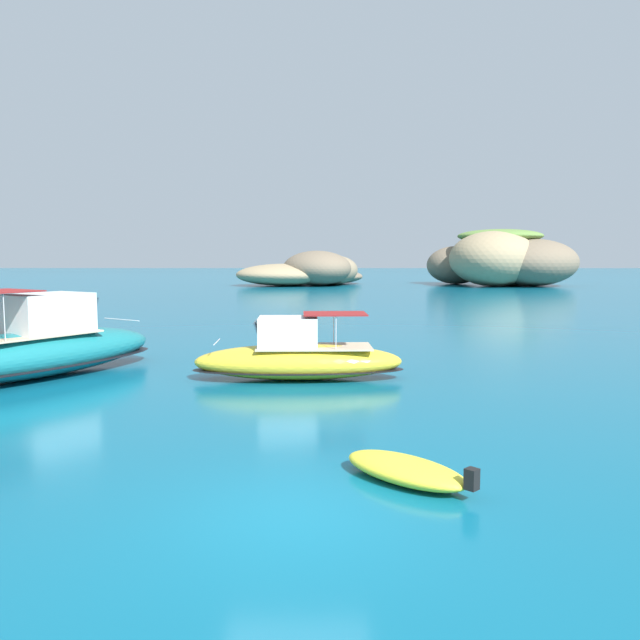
{
  "coord_description": "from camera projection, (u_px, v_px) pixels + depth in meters",
  "views": [
    {
      "loc": [
        0.48,
        -9.84,
        4.13
      ],
      "look_at": [
        0.25,
        17.1,
        1.41
      ],
      "focal_mm": 36.02,
      "sensor_mm": 36.0,
      "label": 1
    }
  ],
  "objects": [
    {
      "name": "ground_plane",
      "position": [
        295.0,
        516.0,
        10.21
      ],
      "size": [
        400.0,
        400.0,
        0.0
      ],
      "primitive_type": "plane",
      "color": "#0C5B7A"
    },
    {
      "name": "islet_large",
      "position": [
        505.0,
        261.0,
        87.52
      ],
      "size": [
        23.8,
        21.43,
        7.72
      ],
      "color": "#756651",
      "rests_on": "ground"
    },
    {
      "name": "islet_small",
      "position": [
        310.0,
        272.0,
        89.27
      ],
      "size": [
        19.82,
        19.89,
        4.77
      ],
      "color": "#756651",
      "rests_on": "ground"
    },
    {
      "name": "motorboat_teal",
      "position": [
        37.0,
        349.0,
        21.78
      ],
      "size": [
        7.56,
        9.65,
        3.0
      ],
      "color": "#19727A",
      "rests_on": "ground"
    },
    {
      "name": "motorboat_yellow",
      "position": [
        298.0,
        358.0,
        21.4
      ],
      "size": [
        7.15,
        2.38,
        2.22
      ],
      "color": "yellow",
      "rests_on": "ground"
    },
    {
      "name": "dinghy_tender",
      "position": [
        406.0,
        470.0,
        11.72
      ],
      "size": [
        2.62,
        2.61,
        0.58
      ],
      "color": "yellow",
      "rests_on": "ground"
    }
  ]
}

